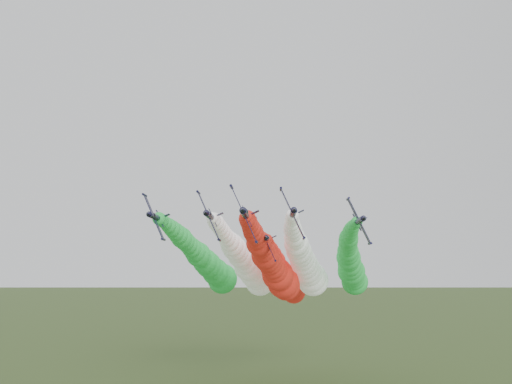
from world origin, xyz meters
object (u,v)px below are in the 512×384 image
jet_outer_left (207,263)px  jet_trail (284,277)px  jet_inner_left (247,265)px  jet_lead (274,268)px  jet_inner_right (305,264)px  jet_outer_right (351,266)px

jet_outer_left → jet_trail: bearing=14.6°
jet_inner_left → jet_outer_left: 13.87m
jet_lead → jet_inner_right: jet_inner_right is taller
jet_inner_right → jet_trail: size_ratio=1.01×
jet_outer_left → jet_trail: size_ratio=1.01×
jet_inner_right → jet_outer_left: 30.08m
jet_lead → jet_outer_left: size_ratio=0.99×
jet_inner_left → jet_outer_left: jet_outer_left is taller
jet_lead → jet_inner_left: bearing=118.2°
jet_outer_right → jet_trail: 20.62m
jet_lead → jet_outer_right: (22.62, 20.86, 0.80)m
jet_inner_left → jet_trail: bearing=48.6°
jet_lead → jet_outer_right: 30.78m
jet_outer_right → jet_inner_left: bearing=-167.7°
jet_outer_right → jet_trail: (-19.60, 5.47, -3.33)m
jet_outer_right → jet_trail: jet_outer_right is taller
jet_inner_left → jet_outer_right: jet_inner_left is taller
jet_lead → jet_inner_right: (8.63, 11.45, 1.07)m
jet_inner_right → jet_trail: jet_inner_right is taller
jet_trail → jet_inner_right: bearing=-69.3°
jet_lead → jet_outer_right: jet_outer_right is taller
jet_lead → jet_inner_right: bearing=53.0°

